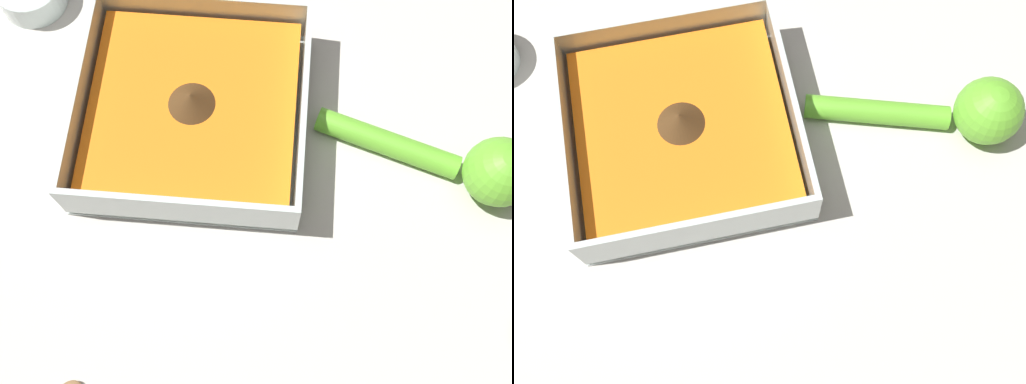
# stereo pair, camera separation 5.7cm
# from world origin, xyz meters

# --- Properties ---
(ground_plane) EXTENTS (4.00, 4.00, 0.00)m
(ground_plane) POSITION_xyz_m (0.00, 0.00, 0.00)
(ground_plane) COLOR beige
(square_dish) EXTENTS (0.23, 0.23, 0.06)m
(square_dish) POSITION_xyz_m (0.01, 0.02, 0.02)
(square_dish) COLOR silver
(square_dish) RESTS_ON ground_plane
(lemon_squeezer) EXTENTS (0.21, 0.10, 0.07)m
(lemon_squeezer) POSITION_xyz_m (-0.27, 0.06, 0.03)
(lemon_squeezer) COLOR #6BC633
(lemon_squeezer) RESTS_ON ground_plane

